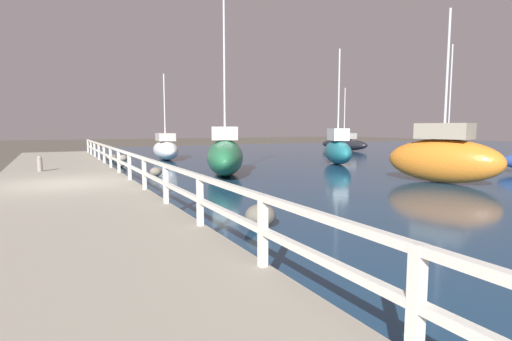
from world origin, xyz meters
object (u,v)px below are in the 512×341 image
at_px(sailboat_orange, 443,158).
at_px(sailboat_teal, 338,149).
at_px(sailboat_green, 225,155).
at_px(sailboat_red, 447,151).
at_px(mooring_bollard, 40,163).
at_px(sailboat_white, 166,149).
at_px(sailboat_black, 344,143).

relative_size(sailboat_orange, sailboat_teal, 0.99).
xyz_separation_m(sailboat_teal, sailboat_green, (-7.44, -1.65, 0.03)).
bearing_deg(sailboat_red, mooring_bollard, 155.82).
height_order(mooring_bollard, sailboat_white, sailboat_white).
distance_m(sailboat_black, sailboat_green, 20.41).
distance_m(mooring_bollard, sailboat_orange, 15.36).
bearing_deg(sailboat_red, sailboat_white, 129.56).
bearing_deg(mooring_bollard, sailboat_red, -3.66).
bearing_deg(mooring_bollard, sailboat_teal, -0.55).
relative_size(sailboat_black, sailboat_orange, 0.88).
bearing_deg(mooring_bollard, sailboat_white, 46.74).
bearing_deg(sailboat_red, sailboat_green, 160.97).
bearing_deg(sailboat_white, sailboat_orange, -61.06).
xyz_separation_m(sailboat_green, sailboat_white, (-0.24, 9.08, -0.14)).
xyz_separation_m(sailboat_orange, sailboat_teal, (1.37, 7.74, -0.11)).
distance_m(mooring_bollard, sailboat_white, 10.00).
relative_size(mooring_bollard, sailboat_white, 0.12).
height_order(sailboat_teal, sailboat_white, sailboat_teal).
distance_m(sailboat_orange, sailboat_teal, 7.86).
distance_m(sailboat_teal, sailboat_white, 10.69).
height_order(sailboat_red, sailboat_teal, sailboat_red).
relative_size(sailboat_black, sailboat_green, 0.67).
distance_m(mooring_bollard, sailboat_red, 22.00).
height_order(sailboat_black, sailboat_orange, sailboat_orange).
relative_size(sailboat_teal, sailboat_white, 1.17).
bearing_deg(sailboat_black, mooring_bollard, -164.05).
bearing_deg(sailboat_green, sailboat_orange, -22.25).
xyz_separation_m(sailboat_black, sailboat_red, (-1.62, -11.65, -0.04)).
bearing_deg(sailboat_white, mooring_bollard, -126.95).
bearing_deg(sailboat_green, sailboat_black, 58.95).
distance_m(sailboat_black, sailboat_white, 16.99).
bearing_deg(sailboat_teal, mooring_bollard, -155.90).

